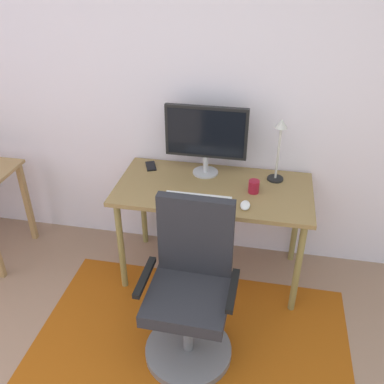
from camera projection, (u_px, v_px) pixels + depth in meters
name	position (u px, v px, depth m)	size (l,w,h in m)	color
wall_back	(234.00, 89.00, 2.88)	(6.00, 0.10, 2.60)	silver
area_rug	(192.00, 340.00, 2.68)	(1.96, 1.22, 0.01)	#97460D
desk	(213.00, 197.00, 2.88)	(1.31, 0.65, 0.75)	olive
monitor	(206.00, 135.00, 2.86)	(0.56, 0.18, 0.50)	#B2B2B7
keyboard	(197.00, 200.00, 2.69)	(0.43, 0.13, 0.02)	white
computer_mouse	(245.00, 205.00, 2.62)	(0.06, 0.10, 0.03)	white
coffee_cup	(254.00, 187.00, 2.76)	(0.07, 0.07, 0.09)	maroon
cell_phone	(151.00, 166.00, 3.09)	(0.07, 0.14, 0.01)	black
desk_lamp	(279.00, 143.00, 2.79)	(0.11, 0.11, 0.44)	black
office_chair	(190.00, 298.00, 2.43)	(0.54, 0.53, 1.01)	slate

